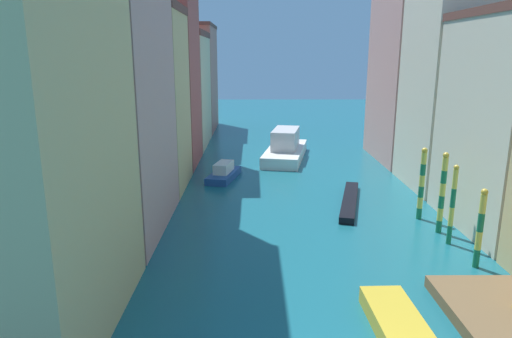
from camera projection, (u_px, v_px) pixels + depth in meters
ground_plane at (297, 187)px, 38.18m from camera, size 154.00×154.00×0.00m
building_left_0 at (7, 95)px, 16.59m from camera, size 6.77×10.26×18.53m
building_left_1 at (100, 51)px, 26.68m from camera, size 6.77×11.18×21.73m
building_left_2 at (142, 99)px, 36.77m from camera, size 6.77×7.84×14.49m
building_left_3 at (161, 67)px, 44.37m from camera, size 6.77×8.46×18.97m
building_left_4 at (179, 89)px, 54.97m from camera, size 6.77×11.49×13.36m
building_left_5 at (192, 78)px, 66.30m from camera, size 6.77×11.74×14.85m
building_right_2 at (458, 70)px, 36.41m from camera, size 6.77×8.50×19.05m
building_right_3 at (414, 66)px, 46.31m from camera, size 6.77×11.36×19.17m
waterfront_dock at (504, 315)px, 18.98m from camera, size 4.45×5.93×0.56m
mooring_pole_0 at (480, 228)px, 23.35m from camera, size 0.35×0.35×4.23m
mooring_pole_1 at (452, 204)px, 26.24m from camera, size 0.31×0.31×4.73m
mooring_pole_2 at (442, 192)px, 27.90m from camera, size 0.37×0.37×5.07m
mooring_pole_3 at (422, 183)px, 30.30m from camera, size 0.38×0.38×4.86m
vaporetto_white at (285, 148)px, 48.48m from camera, size 5.60×11.28×3.15m
gondola_black at (350, 201)px, 33.88m from camera, size 3.13×8.85×0.48m
motorboat_0 at (224, 173)px, 40.67m from camera, size 3.01×5.41×1.49m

